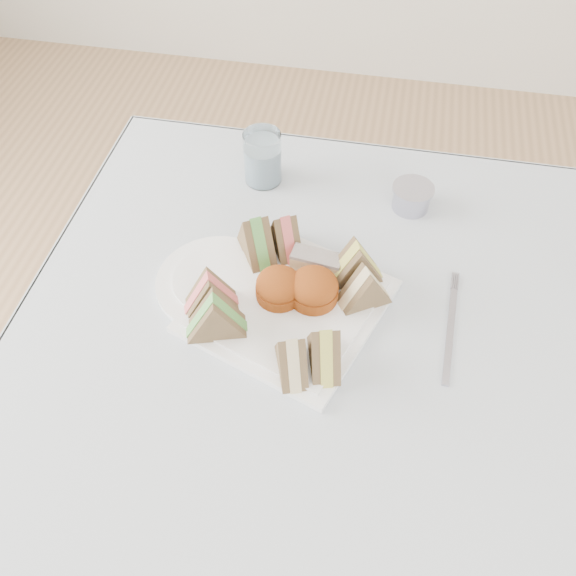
# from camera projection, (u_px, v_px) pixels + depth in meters

# --- Properties ---
(floor) EXTENTS (4.00, 4.00, 0.00)m
(floor) POSITION_uv_depth(u_px,v_px,m) (319.00, 524.00, 1.48)
(floor) COLOR #9E7751
(floor) RESTS_ON ground
(table) EXTENTS (0.90, 0.90, 0.74)m
(table) POSITION_uv_depth(u_px,v_px,m) (327.00, 460.00, 1.19)
(table) COLOR brown
(table) RESTS_ON floor
(tablecloth) EXTENTS (1.02, 1.02, 0.01)m
(tablecloth) POSITION_uv_depth(u_px,v_px,m) (339.00, 356.00, 0.90)
(tablecloth) COLOR silver
(tablecloth) RESTS_ON table
(serving_plate) EXTENTS (0.34, 0.34, 0.01)m
(serving_plate) POSITION_uv_depth(u_px,v_px,m) (288.00, 306.00, 0.95)
(serving_plate) COLOR white
(serving_plate) RESTS_ON tablecloth
(sandwich_fl_a) EXTENTS (0.09, 0.07, 0.07)m
(sandwich_fl_a) POSITION_uv_depth(u_px,v_px,m) (210.00, 291.00, 0.92)
(sandwich_fl_a) COLOR brown
(sandwich_fl_a) RESTS_ON serving_plate
(sandwich_fl_b) EXTENTS (0.10, 0.07, 0.08)m
(sandwich_fl_b) POSITION_uv_depth(u_px,v_px,m) (215.00, 314.00, 0.89)
(sandwich_fl_b) COLOR brown
(sandwich_fl_b) RESTS_ON serving_plate
(sandwich_fr_a) EXTENTS (0.06, 0.09, 0.08)m
(sandwich_fr_a) POSITION_uv_depth(u_px,v_px,m) (325.00, 346.00, 0.85)
(sandwich_fr_a) COLOR brown
(sandwich_fr_a) RESTS_ON serving_plate
(sandwich_fr_b) EXTENTS (0.06, 0.09, 0.07)m
(sandwich_fr_b) POSITION_uv_depth(u_px,v_px,m) (291.00, 354.00, 0.85)
(sandwich_fr_b) COLOR brown
(sandwich_fr_b) RESTS_ON serving_plate
(sandwich_bl_a) EXTENTS (0.08, 0.10, 0.08)m
(sandwich_bl_a) POSITION_uv_depth(u_px,v_px,m) (256.00, 236.00, 0.98)
(sandwich_bl_a) COLOR brown
(sandwich_bl_a) RESTS_ON serving_plate
(sandwich_bl_b) EXTENTS (0.07, 0.09, 0.07)m
(sandwich_bl_b) POSITION_uv_depth(u_px,v_px,m) (285.00, 233.00, 1.00)
(sandwich_bl_b) COLOR brown
(sandwich_bl_b) RESTS_ON serving_plate
(sandwich_br_a) EXTENTS (0.09, 0.08, 0.07)m
(sandwich_br_a) POSITION_uv_depth(u_px,v_px,m) (365.00, 286.00, 0.92)
(sandwich_br_a) COLOR brown
(sandwich_br_a) RESTS_ON serving_plate
(sandwich_br_b) EXTENTS (0.10, 0.08, 0.08)m
(sandwich_br_b) POSITION_uv_depth(u_px,v_px,m) (356.00, 262.00, 0.95)
(sandwich_br_b) COLOR brown
(sandwich_br_b) RESTS_ON serving_plate
(scone_left) EXTENTS (0.09, 0.09, 0.05)m
(scone_left) POSITION_uv_depth(u_px,v_px,m) (279.00, 286.00, 0.94)
(scone_left) COLOR #944216
(scone_left) RESTS_ON serving_plate
(scone_right) EXTENTS (0.08, 0.08, 0.05)m
(scone_right) POSITION_uv_depth(u_px,v_px,m) (314.00, 288.00, 0.94)
(scone_right) COLOR #944216
(scone_right) RESTS_ON serving_plate
(pastry_slice) EXTENTS (0.08, 0.04, 0.04)m
(pastry_slice) POSITION_uv_depth(u_px,v_px,m) (317.00, 263.00, 0.98)
(pastry_slice) COLOR #D7BE86
(pastry_slice) RESTS_ON serving_plate
(side_plate) EXTENTS (0.24, 0.24, 0.01)m
(side_plate) POSITION_uv_depth(u_px,v_px,m) (217.00, 282.00, 0.99)
(side_plate) COLOR white
(side_plate) RESTS_ON tablecloth
(water_glass) EXTENTS (0.08, 0.08, 0.10)m
(water_glass) POSITION_uv_depth(u_px,v_px,m) (263.00, 158.00, 1.12)
(water_glass) COLOR white
(water_glass) RESTS_ON tablecloth
(tea_strainer) EXTENTS (0.08, 0.08, 0.04)m
(tea_strainer) POSITION_uv_depth(u_px,v_px,m) (412.00, 198.00, 1.09)
(tea_strainer) COLOR #A7A4B8
(tea_strainer) RESTS_ON tablecloth
(fork) EXTENTS (0.02, 0.18, 0.00)m
(fork) POSITION_uv_depth(u_px,v_px,m) (450.00, 335.00, 0.92)
(fork) COLOR #A7A4B8
(fork) RESTS_ON tablecloth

